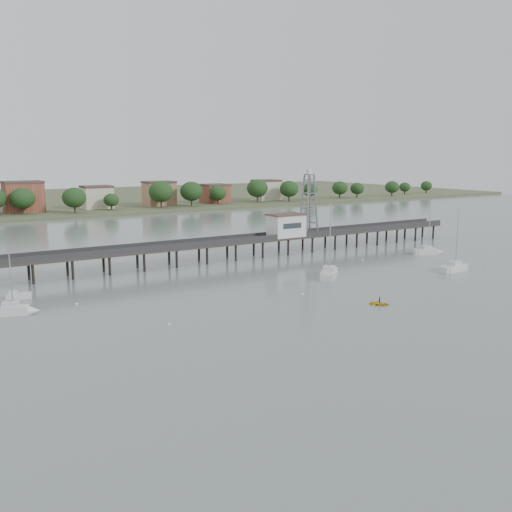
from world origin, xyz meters
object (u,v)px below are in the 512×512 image
(sailboat_e, at_px, (430,251))
(white_tender, at_px, (18,296))
(pier, at_px, (188,247))
(sailboat_d, at_px, (458,267))
(sailboat_b, at_px, (17,310))
(sailboat_c, at_px, (330,272))
(lattice_tower, at_px, (309,205))
(yellow_dinghy, at_px, (379,305))

(sailboat_e, xyz_separation_m, white_tender, (-88.38, 6.76, -0.20))
(pier, xyz_separation_m, sailboat_d, (42.69, -34.26, -3.15))
(sailboat_b, bearing_deg, sailboat_c, 16.98)
(pier, height_order, white_tender, pier)
(sailboat_e, relative_size, white_tender, 2.73)
(sailboat_d, bearing_deg, sailboat_e, 51.44)
(lattice_tower, relative_size, sailboat_d, 1.18)
(lattice_tower, relative_size, sailboat_b, 1.43)
(sailboat_d, distance_m, sailboat_e, 18.70)
(sailboat_c, bearing_deg, white_tender, 122.36)
(pier, relative_size, yellow_dinghy, 51.87)
(sailboat_d, relative_size, white_tender, 3.25)
(lattice_tower, distance_m, white_tender, 68.91)
(white_tender, distance_m, yellow_dinghy, 57.12)
(lattice_tower, xyz_separation_m, sailboat_b, (-68.86, -21.56, -10.45))
(sailboat_c, xyz_separation_m, white_tender, (-53.62, 12.69, -0.18))
(pier, bearing_deg, sailboat_e, -19.35)
(white_tender, relative_size, yellow_dinghy, 1.40)
(sailboat_e, bearing_deg, sailboat_b, -155.66)
(sailboat_b, bearing_deg, sailboat_d, 10.97)
(sailboat_b, xyz_separation_m, white_tender, (1.80, 9.78, -0.20))
(sailboat_d, bearing_deg, lattice_tower, 102.33)
(sailboat_d, xyz_separation_m, sailboat_c, (-24.63, 9.79, -0.01))
(sailboat_d, relative_size, yellow_dinghy, 4.55)
(sailboat_e, bearing_deg, sailboat_c, -147.90)
(sailboat_e, distance_m, white_tender, 88.64)
(pier, height_order, sailboat_c, sailboat_c)
(sailboat_d, distance_m, sailboat_c, 26.51)
(lattice_tower, distance_m, sailboat_d, 37.53)
(pier, distance_m, sailboat_c, 30.57)
(sailboat_b, height_order, sailboat_c, sailboat_c)
(sailboat_d, height_order, sailboat_e, sailboat_d)
(pier, height_order, yellow_dinghy, pier)
(pier, distance_m, sailboat_b, 43.24)
(sailboat_b, bearing_deg, yellow_dinghy, -6.30)
(sailboat_b, xyz_separation_m, sailboat_e, (90.18, 3.01, -0.00))
(sailboat_e, height_order, white_tender, sailboat_e)
(pier, xyz_separation_m, sailboat_c, (18.05, -24.47, -3.16))
(sailboat_d, xyz_separation_m, white_tender, (-78.25, 22.48, -0.19))
(sailboat_b, relative_size, sailboat_c, 0.73)
(pier, relative_size, sailboat_e, 13.57)
(yellow_dinghy, bearing_deg, white_tender, 105.06)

